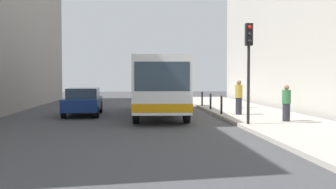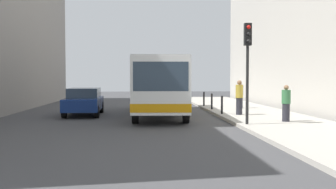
# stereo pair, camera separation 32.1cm
# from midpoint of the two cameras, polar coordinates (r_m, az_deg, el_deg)

# --- Properties ---
(ground_plane) EXTENTS (80.00, 80.00, 0.00)m
(ground_plane) POSITION_cam_midpoint_polar(r_m,az_deg,el_deg) (18.86, -1.97, -3.81)
(ground_plane) COLOR #424244
(sidewalk) EXTENTS (4.40, 40.00, 0.15)m
(sidewalk) POSITION_cam_midpoint_polar(r_m,az_deg,el_deg) (19.86, 13.82, -3.34)
(sidewalk) COLOR #ADA89E
(sidewalk) RESTS_ON ground
(bus) EXTENTS (3.01, 11.12, 3.00)m
(bus) POSITION_cam_midpoint_polar(r_m,az_deg,el_deg) (21.76, -1.62, 1.58)
(bus) COLOR white
(bus) RESTS_ON ground
(car_beside_bus) EXTENTS (1.94, 4.44, 1.48)m
(car_beside_bus) POSITION_cam_midpoint_polar(r_m,az_deg,el_deg) (22.10, -12.45, -0.91)
(car_beside_bus) COLOR navy
(car_beside_bus) RESTS_ON ground
(traffic_light) EXTENTS (0.28, 0.33, 4.10)m
(traffic_light) POSITION_cam_midpoint_polar(r_m,az_deg,el_deg) (16.54, 10.96, 5.70)
(traffic_light) COLOR black
(traffic_light) RESTS_ON sidewalk
(bollard_near) EXTENTS (0.11, 0.11, 0.95)m
(bollard_near) POSITION_cam_midpoint_polar(r_m,az_deg,el_deg) (21.01, 7.24, -1.47)
(bollard_near) COLOR black
(bollard_near) RESTS_ON sidewalk
(bollard_mid) EXTENTS (0.11, 0.11, 0.95)m
(bollard_mid) POSITION_cam_midpoint_polar(r_m,az_deg,el_deg) (23.95, 5.74, -0.99)
(bollard_mid) COLOR black
(bollard_mid) RESTS_ON sidewalk
(bollard_far) EXTENTS (0.11, 0.11, 0.95)m
(bollard_far) POSITION_cam_midpoint_polar(r_m,az_deg,el_deg) (26.90, 4.58, -0.61)
(bollard_far) COLOR black
(bollard_far) RESTS_ON sidewalk
(pedestrian_near_signal) EXTENTS (0.38, 0.38, 1.58)m
(pedestrian_near_signal) POSITION_cam_midpoint_polar(r_m,az_deg,el_deg) (17.99, 16.12, -1.22)
(pedestrian_near_signal) COLOR #26262D
(pedestrian_near_signal) RESTS_ON sidewalk
(pedestrian_mid_sidewalk) EXTENTS (0.38, 0.38, 1.77)m
(pedestrian_mid_sidewalk) POSITION_cam_midpoint_polar(r_m,az_deg,el_deg) (20.69, 9.68, -0.40)
(pedestrian_mid_sidewalk) COLOR #26262D
(pedestrian_mid_sidewalk) RESTS_ON sidewalk
(pedestrian_far_sidewalk) EXTENTS (0.38, 0.38, 1.62)m
(pedestrian_far_sidewalk) POSITION_cam_midpoint_polar(r_m,az_deg,el_deg) (25.23, 9.73, -0.09)
(pedestrian_far_sidewalk) COLOR #26262D
(pedestrian_far_sidewalk) RESTS_ON sidewalk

